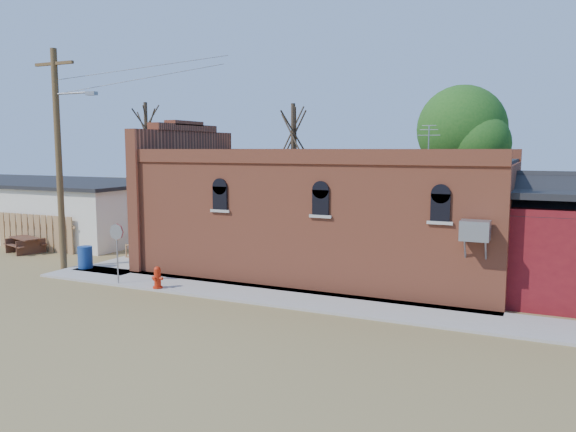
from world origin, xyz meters
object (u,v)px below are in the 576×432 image
at_px(utility_pole, 59,155).
at_px(picnic_table, 26,243).
at_px(fire_hydrant, 157,277).
at_px(stop_sign, 117,238).
at_px(brick_bar, 321,214).
at_px(trash_barrel, 85,257).

bearing_deg(utility_pole, picnic_table, 156.68).
relative_size(fire_hydrant, stop_sign, 0.36).
height_order(brick_bar, trash_barrel, brick_bar).
bearing_deg(stop_sign, brick_bar, 65.17).
relative_size(utility_pole, picnic_table, 4.23).
height_order(fire_hydrant, picnic_table, fire_hydrant).
xyz_separation_m(utility_pole, trash_barrel, (0.84, 0.30, -4.24)).
bearing_deg(utility_pole, stop_sign, -17.05).
bearing_deg(fire_hydrant, stop_sign, 174.13).
relative_size(brick_bar, trash_barrel, 18.09).
relative_size(brick_bar, utility_pole, 1.82).
bearing_deg(brick_bar, trash_barrel, -155.93).
xyz_separation_m(brick_bar, trash_barrel, (-8.94, -3.99, -1.81)).
distance_m(utility_pole, stop_sign, 5.07).
bearing_deg(trash_barrel, picnic_table, 162.77).
relative_size(fire_hydrant, trash_barrel, 0.87).
xyz_separation_m(stop_sign, trash_barrel, (-3.07, 1.50, -1.25)).
relative_size(stop_sign, trash_barrel, 2.45).
distance_m(stop_sign, picnic_table, 9.22).
relative_size(brick_bar, picnic_table, 7.71).
relative_size(utility_pole, stop_sign, 4.05).
bearing_deg(utility_pole, trash_barrel, 19.55).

